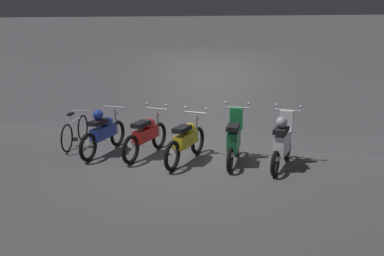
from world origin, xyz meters
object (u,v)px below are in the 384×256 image
at_px(motorbike_slot_2, 186,140).
at_px(motorbike_slot_3, 234,140).
at_px(bicycle, 75,132).
at_px(motorbike_slot_0, 103,132).
at_px(motorbike_slot_1, 146,135).
at_px(motorbike_slot_4, 282,142).

relative_size(motorbike_slot_2, motorbike_slot_3, 1.16).
height_order(motorbike_slot_3, bicycle, motorbike_slot_3).
xyz_separation_m(motorbike_slot_0, motorbike_slot_2, (2.05, 0.02, -0.03)).
bearing_deg(motorbike_slot_1, motorbike_slot_2, -7.29).
bearing_deg(motorbike_slot_2, bicycle, 174.40).
xyz_separation_m(motorbike_slot_2, bicycle, (-3.05, 0.30, -0.13)).
bearing_deg(motorbike_slot_1, motorbike_slot_4, 2.75).
bearing_deg(motorbike_slot_1, motorbike_slot_3, 3.28).
distance_m(motorbike_slot_2, motorbike_slot_4, 2.07).
bearing_deg(motorbike_slot_4, motorbike_slot_1, -177.25).
height_order(motorbike_slot_1, bicycle, motorbike_slot_1).
relative_size(motorbike_slot_2, motorbike_slot_4, 1.16).
xyz_separation_m(motorbike_slot_4, bicycle, (-5.10, 0.02, -0.21)).
distance_m(motorbike_slot_2, bicycle, 3.06).
height_order(motorbike_slot_1, motorbike_slot_3, motorbike_slot_3).
distance_m(motorbike_slot_4, bicycle, 5.10).
height_order(motorbike_slot_2, motorbike_slot_3, motorbike_slot_3).
bearing_deg(motorbike_slot_3, motorbike_slot_0, -175.08).
xyz_separation_m(motorbike_slot_1, motorbike_slot_2, (1.03, -0.13, 0.00)).
height_order(motorbike_slot_4, bicycle, motorbike_slot_4).
xyz_separation_m(motorbike_slot_1, bicycle, (-2.02, 0.17, -0.13)).
height_order(motorbike_slot_2, bicycle, motorbike_slot_2).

